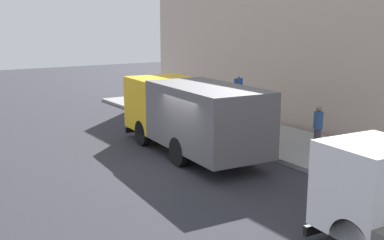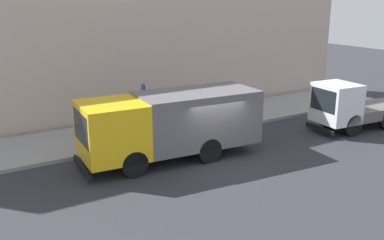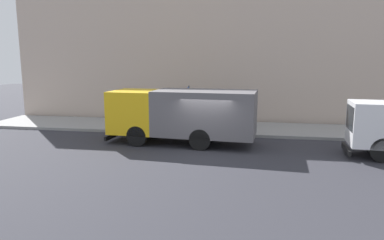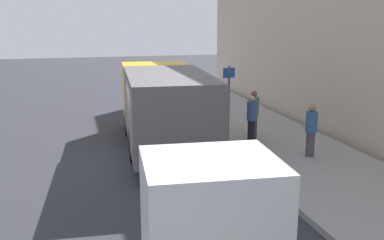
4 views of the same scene
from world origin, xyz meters
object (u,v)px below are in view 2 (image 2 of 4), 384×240
at_px(street_sign_post, 144,107).
at_px(small_flatbed_truck, 351,107).
at_px(pedestrian_third, 142,115).
at_px(pedestrian_standing, 176,106).
at_px(pedestrian_walking, 150,116).
at_px(large_utility_truck, 171,122).

bearing_deg(street_sign_post, small_flatbed_truck, -109.66).
bearing_deg(pedestrian_third, street_sign_post, -123.95).
relative_size(pedestrian_standing, pedestrian_third, 0.95).
bearing_deg(small_flatbed_truck, pedestrian_walking, 70.40).
xyz_separation_m(large_utility_truck, small_flatbed_truck, (-1.16, -9.93, -0.44)).
height_order(small_flatbed_truck, pedestrian_walking, small_flatbed_truck).
height_order(large_utility_truck, street_sign_post, street_sign_post).
distance_m(large_utility_truck, street_sign_post, 2.42).
bearing_deg(pedestrian_standing, pedestrian_third, -34.64).
xyz_separation_m(small_flatbed_truck, street_sign_post, (3.58, 10.01, 0.57)).
bearing_deg(street_sign_post, large_utility_truck, -178.05).
relative_size(small_flatbed_truck, pedestrian_third, 3.27).
distance_m(small_flatbed_truck, pedestrian_standing, 9.11).
height_order(pedestrian_standing, pedestrian_third, pedestrian_third).
bearing_deg(pedestrian_standing, street_sign_post, -21.75).
xyz_separation_m(pedestrian_standing, street_sign_post, (-1.83, 2.69, 0.69)).
relative_size(small_flatbed_truck, pedestrian_walking, 3.50).
bearing_deg(small_flatbed_truck, street_sign_post, 74.99).
xyz_separation_m(large_utility_truck, pedestrian_third, (3.29, -0.17, -0.51)).
distance_m(large_utility_truck, pedestrian_standing, 5.01).
distance_m(pedestrian_walking, pedestrian_standing, 2.40).
distance_m(pedestrian_walking, pedestrian_third, 0.40).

